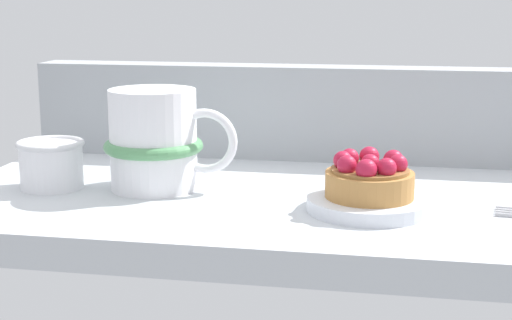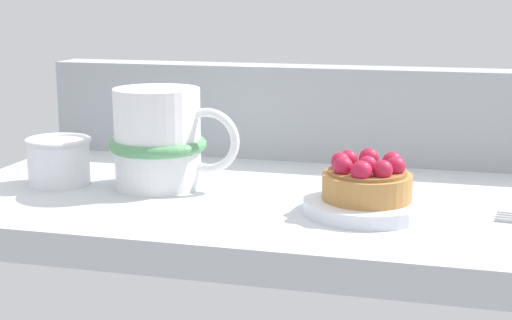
{
  "view_description": "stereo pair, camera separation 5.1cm",
  "coord_description": "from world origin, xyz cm",
  "views": [
    {
      "loc": [
        8.56,
        -70.75,
        18.47
      ],
      "look_at": [
        -4.0,
        -3.64,
        3.63
      ],
      "focal_mm": 54.25,
      "sensor_mm": 36.0,
      "label": 1
    },
    {
      "loc": [
        13.5,
        -69.63,
        18.47
      ],
      "look_at": [
        -4.0,
        -3.64,
        3.63
      ],
      "focal_mm": 54.25,
      "sensor_mm": 36.0,
      "label": 2
    }
  ],
  "objects": [
    {
      "name": "raspberry_tart",
      "position": [
        6.28,
        -5.61,
        2.86
      ],
      "size": [
        7.64,
        7.64,
        3.96
      ],
      "color": "#B77F42",
      "rests_on": "dessert_plate"
    },
    {
      "name": "dessert_plate",
      "position": [
        6.3,
        -5.61,
        0.56
      ],
      "size": [
        10.81,
        10.81,
        1.2
      ],
      "color": "silver",
      "rests_on": "ground_plane"
    },
    {
      "name": "sugar_bowl",
      "position": [
        -24.11,
        -3.2,
        2.47
      ],
      "size": [
        6.46,
        6.46,
        4.64
      ],
      "color": "white",
      "rests_on": "ground_plane"
    },
    {
      "name": "window_rail_back",
      "position": [
        0.0,
        15.21,
        5.22
      ],
      "size": [
        65.75,
        4.86,
        10.43
      ],
      "primitive_type": "cube",
      "color": "#9EA3A8",
      "rests_on": "ground_plane"
    },
    {
      "name": "ground_plane",
      "position": [
        0.0,
        0.0,
        -1.41
      ],
      "size": [
        67.09,
        35.28,
        2.83
      ],
      "primitive_type": "cube",
      "color": "silver"
    },
    {
      "name": "coffee_mug",
      "position": [
        -14.09,
        -1.66,
        4.72
      ],
      "size": [
        12.91,
        9.46,
        9.6
      ],
      "color": "white",
      "rests_on": "ground_plane"
    }
  ]
}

